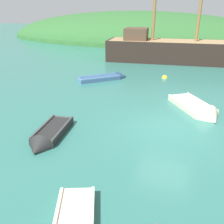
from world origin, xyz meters
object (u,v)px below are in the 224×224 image
rowboat_center (49,137)px  buoy_yellow (165,78)px  sailing_ship (169,53)px  rowboat_outer_left (107,78)px  rowboat_near_dock (198,111)px

rowboat_center → buoy_yellow: rowboat_center is taller
sailing_ship → rowboat_outer_left: sailing_ship is taller
rowboat_center → buoy_yellow: bearing=156.2°
rowboat_center → rowboat_outer_left: rowboat_center is taller
rowboat_center → rowboat_outer_left: bearing=177.6°
rowboat_near_dock → buoy_yellow: (-2.60, 6.19, -0.08)m
sailing_ship → rowboat_near_dock: (3.10, -12.58, -0.72)m
rowboat_near_dock → rowboat_outer_left: (-6.68, 4.32, -0.01)m
sailing_ship → rowboat_outer_left: bearing=-119.5°
sailing_ship → rowboat_near_dock: sailing_ship is taller
rowboat_center → rowboat_outer_left: 9.33m
rowboat_outer_left → buoy_yellow: rowboat_outer_left is taller
rowboat_center → rowboat_near_dock: size_ratio=0.83×
sailing_ship → rowboat_center: bearing=-105.0°
rowboat_center → buoy_yellow: size_ratio=7.01×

